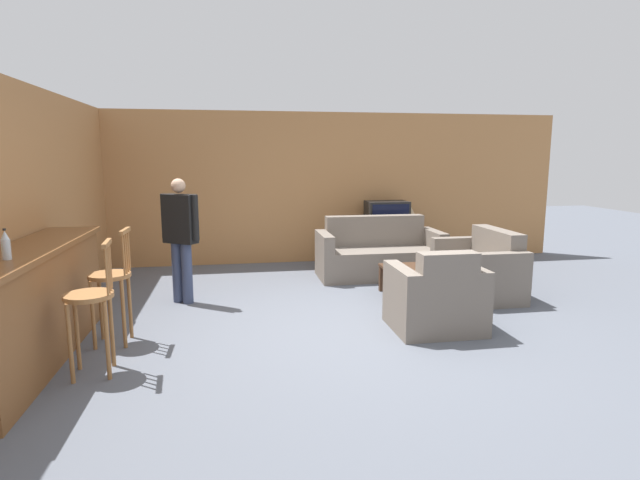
{
  "coord_description": "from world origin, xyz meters",
  "views": [
    {
      "loc": [
        -1.17,
        -5.02,
        1.84
      ],
      "look_at": [
        -0.16,
        0.82,
        0.85
      ],
      "focal_mm": 28.0,
      "sensor_mm": 36.0,
      "label": 1
    }
  ],
  "objects_px": {
    "tv": "(387,217)",
    "bar_chair_near": "(91,305)",
    "table_lamp": "(409,211)",
    "person_by_window": "(180,234)",
    "bottle": "(6,246)",
    "couch_far": "(379,255)",
    "bar_chair_mid": "(112,284)",
    "armchair_near": "(436,300)",
    "loveseat_right": "(479,271)",
    "tv_unit": "(386,248)",
    "coffee_table": "(408,274)"
  },
  "relations": [
    {
      "from": "bar_chair_near",
      "to": "armchair_near",
      "type": "bearing_deg",
      "value": 9.51
    },
    {
      "from": "armchair_near",
      "to": "loveseat_right",
      "type": "xyz_separation_m",
      "value": [
        1.14,
        1.24,
        -0.01
      ]
    },
    {
      "from": "bar_chair_near",
      "to": "tv_unit",
      "type": "relative_size",
      "value": 1.05
    },
    {
      "from": "bar_chair_near",
      "to": "couch_far",
      "type": "relative_size",
      "value": 0.61
    },
    {
      "from": "tv",
      "to": "loveseat_right",
      "type": "bearing_deg",
      "value": -73.73
    },
    {
      "from": "couch_far",
      "to": "person_by_window",
      "type": "xyz_separation_m",
      "value": [
        -2.87,
        -0.96,
        0.56
      ]
    },
    {
      "from": "person_by_window",
      "to": "table_lamp",
      "type": "bearing_deg",
      "value": 27.18
    },
    {
      "from": "coffee_table",
      "to": "tv",
      "type": "xyz_separation_m",
      "value": [
        0.39,
        2.22,
        0.49
      ]
    },
    {
      "from": "armchair_near",
      "to": "tv_unit",
      "type": "distance_m",
      "value": 3.45
    },
    {
      "from": "coffee_table",
      "to": "bottle",
      "type": "xyz_separation_m",
      "value": [
        -3.95,
        -1.93,
        0.84
      ]
    },
    {
      "from": "armchair_near",
      "to": "bar_chair_mid",
      "type": "bearing_deg",
      "value": 176.99
    },
    {
      "from": "table_lamp",
      "to": "bar_chair_near",
      "type": "bearing_deg",
      "value": -136.72
    },
    {
      "from": "bar_chair_mid",
      "to": "loveseat_right",
      "type": "relative_size",
      "value": 0.85
    },
    {
      "from": "coffee_table",
      "to": "table_lamp",
      "type": "height_order",
      "value": "table_lamp"
    },
    {
      "from": "bar_chair_mid",
      "to": "tv",
      "type": "height_order",
      "value": "bar_chair_mid"
    },
    {
      "from": "tv",
      "to": "bottle",
      "type": "relative_size",
      "value": 2.94
    },
    {
      "from": "bar_chair_near",
      "to": "couch_far",
      "type": "distance_m",
      "value": 4.57
    },
    {
      "from": "couch_far",
      "to": "person_by_window",
      "type": "height_order",
      "value": "person_by_window"
    },
    {
      "from": "couch_far",
      "to": "table_lamp",
      "type": "bearing_deg",
      "value": 48.93
    },
    {
      "from": "coffee_table",
      "to": "tv",
      "type": "distance_m",
      "value": 2.3
    },
    {
      "from": "couch_far",
      "to": "tv",
      "type": "height_order",
      "value": "tv"
    },
    {
      "from": "bar_chair_mid",
      "to": "coffee_table",
      "type": "xyz_separation_m",
      "value": [
        3.42,
        1.02,
        -0.29
      ]
    },
    {
      "from": "bar_chair_mid",
      "to": "couch_far",
      "type": "relative_size",
      "value": 0.61
    },
    {
      "from": "bottle",
      "to": "couch_far",
      "type": "bearing_deg",
      "value": 39.33
    },
    {
      "from": "couch_far",
      "to": "bottle",
      "type": "bearing_deg",
      "value": -140.67
    },
    {
      "from": "tv",
      "to": "bar_chair_near",
      "type": "bearing_deg",
      "value": -133.87
    },
    {
      "from": "person_by_window",
      "to": "bottle",
      "type": "bearing_deg",
      "value": -115.13
    },
    {
      "from": "person_by_window",
      "to": "loveseat_right",
      "type": "bearing_deg",
      "value": -4.13
    },
    {
      "from": "couch_far",
      "to": "tv_unit",
      "type": "height_order",
      "value": "couch_far"
    },
    {
      "from": "loveseat_right",
      "to": "coffee_table",
      "type": "bearing_deg",
      "value": -177.41
    },
    {
      "from": "couch_far",
      "to": "bottle",
      "type": "xyz_separation_m",
      "value": [
        -3.93,
        -3.22,
        0.84
      ]
    },
    {
      "from": "armchair_near",
      "to": "tv_unit",
      "type": "xyz_separation_m",
      "value": [
        0.5,
        3.41,
        -0.06
      ]
    },
    {
      "from": "armchair_near",
      "to": "bottle",
      "type": "distance_m",
      "value": 4.0
    },
    {
      "from": "bar_chair_near",
      "to": "person_by_window",
      "type": "relative_size",
      "value": 0.73
    },
    {
      "from": "bottle",
      "to": "tv_unit",
      "type": "bearing_deg",
      "value": 43.74
    },
    {
      "from": "loveseat_right",
      "to": "person_by_window",
      "type": "xyz_separation_m",
      "value": [
        -3.91,
        0.28,
        0.56
      ]
    },
    {
      "from": "tv",
      "to": "person_by_window",
      "type": "height_order",
      "value": "person_by_window"
    },
    {
      "from": "armchair_near",
      "to": "tv_unit",
      "type": "height_order",
      "value": "armchair_near"
    },
    {
      "from": "couch_far",
      "to": "bar_chair_near",
      "type": "bearing_deg",
      "value": -138.25
    },
    {
      "from": "couch_far",
      "to": "armchair_near",
      "type": "height_order",
      "value": "couch_far"
    },
    {
      "from": "bar_chair_mid",
      "to": "tv",
      "type": "bearing_deg",
      "value": 40.34
    },
    {
      "from": "loveseat_right",
      "to": "table_lamp",
      "type": "distance_m",
      "value": 2.26
    },
    {
      "from": "bar_chair_near",
      "to": "loveseat_right",
      "type": "xyz_separation_m",
      "value": [
        4.44,
        1.79,
        -0.29
      ]
    },
    {
      "from": "table_lamp",
      "to": "person_by_window",
      "type": "relative_size",
      "value": 0.32
    },
    {
      "from": "loveseat_right",
      "to": "tv",
      "type": "bearing_deg",
      "value": 106.27
    },
    {
      "from": "table_lamp",
      "to": "armchair_near",
      "type": "bearing_deg",
      "value": -104.88
    },
    {
      "from": "couch_far",
      "to": "table_lamp",
      "type": "height_order",
      "value": "table_lamp"
    },
    {
      "from": "couch_far",
      "to": "coffee_table",
      "type": "relative_size",
      "value": 2.05
    },
    {
      "from": "loveseat_right",
      "to": "bottle",
      "type": "height_order",
      "value": "bottle"
    },
    {
      "from": "coffee_table",
      "to": "person_by_window",
      "type": "distance_m",
      "value": 2.96
    }
  ]
}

